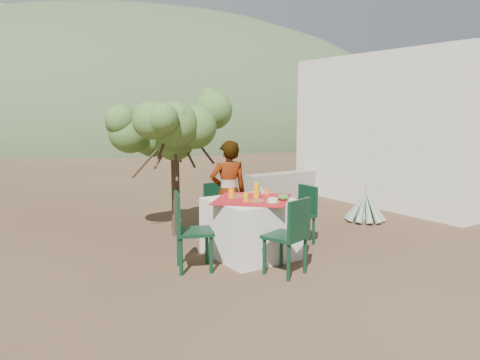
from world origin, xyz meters
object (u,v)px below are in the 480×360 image
Objects in this scene: chair_left at (187,228)px; chair_near at (291,233)px; chair_right at (302,212)px; person at (228,192)px; agave at (365,207)px; shrub_tree at (176,135)px; table at (252,227)px; guesthouse at (418,129)px; juice_pitcher at (256,190)px; chair_far at (218,207)px.

chair_near is at bearing -110.85° from chair_left.
chair_right is 0.56× the size of person.
person is (1.02, 0.71, 0.22)m from chair_left.
person is at bearing 176.44° from agave.
person is at bearing -64.25° from shrub_tree.
table reaches higher than agave.
shrub_tree is 2.62× the size of agave.
chair_left is at bearing -58.23° from chair_near.
chair_near reaches higher than agave.
guesthouse is 5.43m from juice_pitcher.
guesthouse is (2.58, 0.91, 1.25)m from agave.
table is 1.38× the size of chair_left.
chair_left is at bearing -171.69° from agave.
table is at bearing -110.03° from chair_near.
shrub_tree is 1.66m from juice_pitcher.
chair_right is at bearing 160.58° from person.
table is at bearing -84.51° from chair_right.
juice_pitcher is at bearing 107.58° from person.
chair_left is (-0.91, 0.82, 0.02)m from chair_near.
chair_right is (0.93, 0.09, 0.08)m from table.
chair_near is 0.47× the size of shrub_tree.
table is at bearing -158.80° from juice_pitcher.
shrub_tree is 0.46× the size of guesthouse.
guesthouse is (6.27, 1.45, 0.98)m from chair_left.
chair_right reaches higher than table.
chair_near is 2.58m from shrub_tree.
chair_left is 6.51m from guesthouse.
juice_pitcher reaches higher than chair_left.
person is 2.00× the size of agave.
person is (-0.04, -0.34, 0.28)m from chair_far.
chair_left is 1.26m from person.
chair_right is at bearing -47.72° from shrub_tree.
person is 1.21m from shrub_tree.
chair_near is 0.97× the size of chair_left.
person is 0.65m from juice_pitcher.
chair_left is at bearing -139.43° from chair_far.
chair_near is at bearing -93.89° from table.
agave is (1.79, 0.41, -0.22)m from chair_right.
juice_pitcher is at bearing -64.88° from chair_left.
chair_right is at bearing 5.36° from table.
chair_right is at bearing -51.73° from chair_far.
chair_far is 5.34m from guesthouse.
chair_left is 0.49× the size of shrub_tree.
guesthouse reaches higher than table.
person is at bearing 93.58° from juice_pitcher.
chair_near is 0.22× the size of guesthouse.
table is 1.76× the size of agave.
agave is (2.64, -0.51, -0.21)m from chair_far.
chair_far is 0.20× the size of guesthouse.
chair_near is at bearing -82.96° from shrub_tree.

